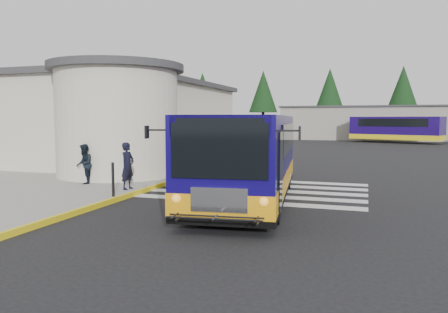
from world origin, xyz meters
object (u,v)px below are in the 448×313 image
(pedestrian_b, at_px, (84,164))
(bollard, at_px, (113,179))
(transit_bus, at_px, (248,160))
(pedestrian_a, at_px, (128,166))
(far_bus_a, at_px, (396,128))

(pedestrian_b, relative_size, bollard, 1.39)
(transit_bus, height_order, bollard, transit_bus)
(transit_bus, distance_m, pedestrian_a, 4.34)
(pedestrian_a, xyz_separation_m, pedestrian_b, (-2.25, 0.64, -0.07))
(transit_bus, xyz_separation_m, far_bus_a, (6.51, 37.44, 0.30))
(far_bus_a, bearing_deg, bollard, -172.39)
(transit_bus, bearing_deg, pedestrian_a, 173.24)
(transit_bus, relative_size, pedestrian_a, 5.96)
(pedestrian_a, height_order, pedestrian_b, pedestrian_a)
(bollard, height_order, far_bus_a, far_bus_a)
(pedestrian_a, bearing_deg, far_bus_a, -10.41)
(transit_bus, distance_m, far_bus_a, 38.00)
(pedestrian_a, relative_size, far_bus_a, 0.17)
(transit_bus, bearing_deg, pedestrian_b, 167.62)
(pedestrian_a, xyz_separation_m, far_bus_a, (10.83, 37.45, 0.62))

